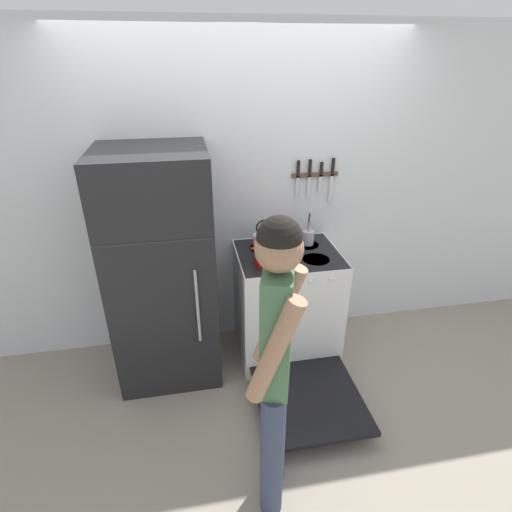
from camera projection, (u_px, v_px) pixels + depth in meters
The scene contains 9 objects.
ground_plane at pixel (245, 329), 3.76m from camera, with size 14.00×14.00×0.00m, color gray.
wall_back at pixel (243, 199), 3.20m from camera, with size 10.00×0.06×2.55m.
refrigerator at pixel (162, 271), 2.94m from camera, with size 0.75×0.72×1.78m.
stove_range at pixel (288, 307), 3.27m from camera, with size 0.80×1.41×0.93m.
dutch_oven_pot at pixel (270, 253), 2.91m from camera, with size 0.28×0.24×0.20m.
tea_kettle at pixel (264, 239), 3.15m from camera, with size 0.21×0.17×0.24m.
utensil_jar at pixel (308, 237), 3.22m from camera, with size 0.09×0.09×0.26m.
person at pixel (276, 363), 1.91m from camera, with size 0.35×0.41×1.75m.
wall_knife_strip at pixel (316, 174), 3.17m from camera, with size 0.38×0.03×0.36m.
Camera 1 is at (-0.45, -3.00, 2.33)m, focal length 28.00 mm.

